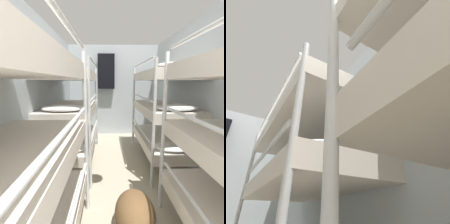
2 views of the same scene
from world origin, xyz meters
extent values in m
cube|color=silver|center=(-1.22, 2.66, 1.22)|extent=(0.06, 5.44, 2.44)
cube|color=silver|center=(1.22, 2.66, 1.22)|extent=(0.06, 5.44, 2.44)
cube|color=silver|center=(0.00, 5.35, 1.22)|extent=(2.51, 0.06, 2.44)
cylinder|color=silver|center=(-0.43, 2.32, 0.88)|extent=(0.04, 0.04, 1.77)
cylinder|color=silver|center=(-0.43, 1.45, 0.61)|extent=(0.03, 1.53, 0.03)
cube|color=silver|center=(-0.81, 1.45, 0.98)|extent=(0.77, 1.80, 0.15)
cylinder|color=silver|center=(-0.43, 1.45, 1.20)|extent=(0.03, 1.53, 0.03)
cylinder|color=silver|center=(-0.43, 1.45, 1.79)|extent=(0.03, 1.53, 0.03)
cylinder|color=silver|center=(0.43, 2.32, 0.88)|extent=(0.04, 0.04, 1.77)
cylinder|color=silver|center=(0.43, 1.45, 0.61)|extent=(0.03, 1.53, 0.03)
cylinder|color=silver|center=(0.43, 1.45, 1.20)|extent=(0.03, 1.53, 0.03)
cylinder|color=silver|center=(-0.43, 2.71, 0.88)|extent=(0.04, 0.04, 1.77)
cylinder|color=silver|center=(-0.43, 4.47, 0.88)|extent=(0.04, 0.04, 1.77)
cube|color=silver|center=(-0.81, 3.59, 0.39)|extent=(0.77, 1.80, 0.15)
ellipsoid|color=white|center=(-0.81, 2.93, 0.52)|extent=(0.61, 0.40, 0.09)
cylinder|color=silver|center=(-0.43, 3.59, 0.61)|extent=(0.03, 1.53, 0.03)
cube|color=silver|center=(-0.81, 3.59, 0.98)|extent=(0.77, 1.80, 0.15)
ellipsoid|color=white|center=(-0.81, 2.93, 1.10)|extent=(0.61, 0.40, 0.09)
cylinder|color=silver|center=(-0.43, 3.59, 1.20)|extent=(0.03, 1.53, 0.03)
cube|color=silver|center=(-0.81, 3.59, 1.57)|extent=(0.77, 1.80, 0.15)
ellipsoid|color=white|center=(-0.81, 2.93, 1.69)|extent=(0.61, 0.40, 0.09)
cylinder|color=silver|center=(-0.43, 3.59, 1.79)|extent=(0.03, 1.53, 0.03)
cylinder|color=silver|center=(0.43, 2.71, 0.88)|extent=(0.04, 0.04, 1.77)
cylinder|color=silver|center=(0.43, 4.47, 0.88)|extent=(0.04, 0.04, 1.77)
cube|color=silver|center=(0.81, 3.59, 0.39)|extent=(0.77, 1.80, 0.15)
ellipsoid|color=white|center=(0.81, 2.93, 0.52)|extent=(0.61, 0.40, 0.09)
cylinder|color=silver|center=(0.43, 3.59, 0.61)|extent=(0.03, 1.53, 0.03)
cube|color=silver|center=(0.81, 3.59, 0.98)|extent=(0.77, 1.80, 0.15)
ellipsoid|color=white|center=(0.81, 2.93, 1.10)|extent=(0.61, 0.40, 0.09)
cylinder|color=silver|center=(0.43, 3.59, 1.20)|extent=(0.03, 1.53, 0.03)
cube|color=silver|center=(0.81, 3.59, 1.57)|extent=(0.77, 1.80, 0.15)
ellipsoid|color=white|center=(0.81, 2.93, 1.69)|extent=(0.61, 0.40, 0.09)
cylinder|color=silver|center=(0.43, 3.59, 1.79)|extent=(0.03, 1.53, 0.03)
ellipsoid|color=brown|center=(0.07, 1.99, 0.20)|extent=(0.39, 0.53, 0.39)
cube|color=black|center=(-0.20, 5.20, 1.74)|extent=(0.44, 0.12, 0.90)
camera|label=1|loc=(-0.20, 0.49, 1.46)|focal=28.00mm
camera|label=2|loc=(0.19, 1.91, 0.71)|focal=28.00mm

